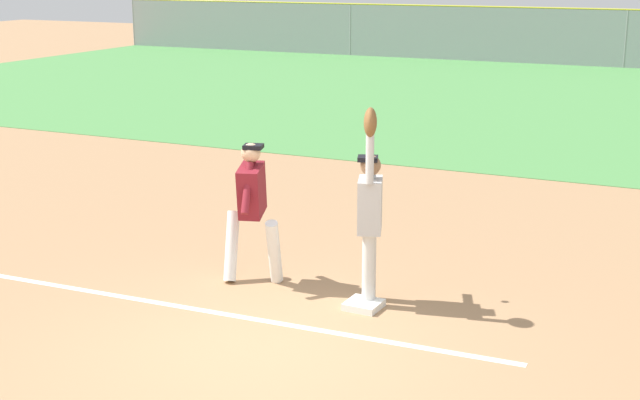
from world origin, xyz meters
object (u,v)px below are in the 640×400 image
first_base (364,305)px  fielder (370,208)px  baseball (371,123)px  parked_car_blue (513,38)px  parked_car_red (631,43)px  runner (252,203)px

first_base → fielder: 1.09m
baseball → fielder: bearing=-68.7°
baseball → parked_car_blue: 29.53m
parked_car_blue → parked_car_red: (4.78, -0.35, 0.00)m
baseball → parked_car_blue: bearing=100.2°
runner → parked_car_blue: runner is taller
runner → parked_car_red: runner is taller
fielder → parked_car_red: bearing=-108.3°
first_base → baseball: 2.05m
runner → parked_car_blue: (-3.86, 29.37, -0.32)m
baseball → parked_car_red: baseball is taller
fielder → runner: size_ratio=1.33×
first_base → parked_car_red: 29.26m
runner → parked_car_red: bearing=71.6°
fielder → runner: 1.53m
fielder → parked_car_blue: 29.90m
first_base → fielder: (-0.01, 0.18, 1.08)m
parked_car_red → baseball: bearing=-82.7°
fielder → runner: (-1.53, 0.04, -0.12)m
fielder → parked_car_red: size_ratio=0.50×
first_base → fielder: size_ratio=0.17×
first_base → parked_car_red: size_ratio=0.08×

